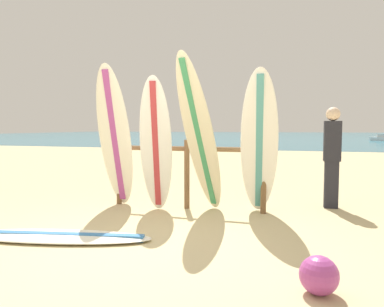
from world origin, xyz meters
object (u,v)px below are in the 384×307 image
surfboard_lying_on_sand (55,236)px  beach_ball (319,275)px  surfboard_leaning_left (156,145)px  small_boat_offshore (382,138)px  surfboard_leaning_center_left (200,137)px  surfboard_leaning_center (259,145)px  surfboard_leaning_far_left (115,138)px  beachgoer_standing (332,153)px  surfboard_rack (187,165)px

surfboard_lying_on_sand → beach_ball: (3.03, -0.63, 0.13)m
surfboard_leaning_left → small_boat_offshore: bearing=74.0°
surfboard_leaning_left → beach_ball: bearing=-44.0°
surfboard_leaning_center_left → small_boat_offshore: 36.96m
surfboard_leaning_left → surfboard_leaning_center: size_ratio=0.98×
surfboard_leaning_far_left → surfboard_leaning_left: 0.79m
surfboard_leaning_left → beach_ball: (2.37, -2.29, -0.92)m
surfboard_leaning_left → beach_ball: 3.42m
surfboard_leaning_center_left → beachgoer_standing: 2.32m
surfboard_leaning_far_left → small_boat_offshore: surfboard_leaning_far_left is taller
surfboard_lying_on_sand → small_boat_offshore: (10.87, 37.35, 0.22)m
surfboard_rack → small_boat_offshore: size_ratio=1.15×
surfboard_leaning_far_left → small_boat_offshore: size_ratio=1.03×
surfboard_leaning_center → surfboard_leaning_center_left: bearing=-169.3°
surfboard_rack → surfboard_leaning_center_left: size_ratio=1.08×
surfboard_leaning_center → small_boat_offshore: size_ratio=0.96×
beach_ball → surfboard_leaning_center_left: bearing=125.9°
surfboard_lying_on_sand → beachgoer_standing: size_ratio=1.46×
small_boat_offshore → beach_ball: size_ratio=7.15×
surfboard_leaning_far_left → beach_ball: 4.08m
surfboard_leaning_center → beachgoer_standing: bearing=42.4°
surfboard_rack → surfboard_leaning_center_left: (0.35, -0.44, 0.48)m
surfboard_leaning_far_left → beachgoer_standing: size_ratio=1.40×
surfboard_rack → surfboard_leaning_far_left: 1.28m
surfboard_rack → small_boat_offshore: surfboard_rack is taller
surfboard_lying_on_sand → surfboard_leaning_center_left: bearing=49.7°
surfboard_rack → surfboard_leaning_center_left: bearing=-51.6°
surfboard_leaning_far_left → surfboard_lying_on_sand: size_ratio=0.96×
surfboard_leaning_center → beach_ball: surfboard_leaning_center is taller
surfboard_leaning_far_left → surfboard_leaning_center: 2.39m
surfboard_leaning_far_left → small_boat_offshore: bearing=72.9°
surfboard_rack → beach_ball: bearing=-53.7°
surfboard_rack → surfboard_leaning_far_left: (-1.16, -0.33, 0.45)m
surfboard_leaning_center_left → surfboard_lying_on_sand: bearing=-130.3°
surfboard_leaning_center_left → beach_ball: size_ratio=7.59×
surfboard_leaning_center_left → small_boat_offshore: surfboard_leaning_center_left is taller
surfboard_rack → surfboard_lying_on_sand: bearing=-116.7°
surfboard_leaning_far_left → surfboard_lying_on_sand: (0.11, -1.75, -1.15)m
small_boat_offshore → surfboard_lying_on_sand: bearing=-106.2°
surfboard_leaning_far_left → surfboard_leaning_center_left: bearing=-4.2°
beachgoer_standing → beach_ball: 3.55m
surfboard_leaning_left → surfboard_leaning_center: (1.61, 0.15, 0.02)m
beachgoer_standing → surfboard_leaning_far_left: bearing=-163.1°
surfboard_leaning_center_left → surfboard_leaning_center: surfboard_leaning_center_left is taller
surfboard_leaning_center → small_boat_offshore: surfboard_leaning_center is taller
surfboard_leaning_center_left → small_boat_offshore: size_ratio=1.06×
surfboard_rack → surfboard_leaning_center_left: 0.74m
surfboard_leaning_center_left → surfboard_lying_on_sand: 2.45m
surfboard_rack → beachgoer_standing: beachgoer_standing is taller
surfboard_rack → surfboard_leaning_left: 0.66m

